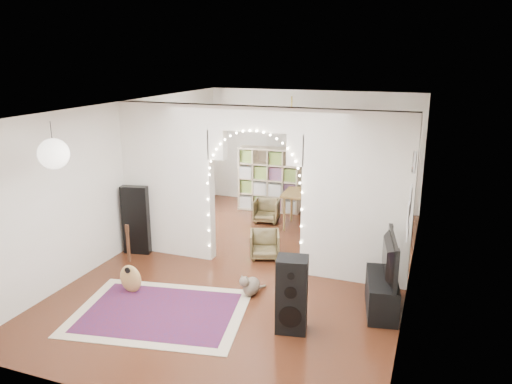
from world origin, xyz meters
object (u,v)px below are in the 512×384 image
(acoustic_guitar, at_px, (130,268))
(dining_table, at_px, (313,197))
(floor_speaker, at_px, (292,295))
(dining_chair_right, at_px, (267,211))
(media_console, at_px, (381,294))
(bookcase, at_px, (269,179))
(dining_chair_left, at_px, (265,245))

(acoustic_guitar, height_order, dining_table, acoustic_guitar)
(acoustic_guitar, height_order, floor_speaker, acoustic_guitar)
(dining_chair_right, bearing_deg, media_console, -56.65)
(acoustic_guitar, height_order, dining_chair_right, acoustic_guitar)
(floor_speaker, distance_m, dining_table, 4.01)
(bookcase, xyz_separation_m, dining_table, (1.24, -0.87, -0.05))
(floor_speaker, relative_size, media_console, 1.01)
(media_console, bearing_deg, dining_table, 109.72)
(dining_chair_right, bearing_deg, acoustic_guitar, -111.08)
(dining_table, bearing_deg, dining_chair_left, -105.93)
(floor_speaker, xyz_separation_m, dining_chair_right, (-1.74, 4.01, -0.26))
(floor_speaker, xyz_separation_m, bookcase, (-1.95, 4.81, 0.23))
(media_console, bearing_deg, dining_chair_left, 140.05)
(bookcase, distance_m, dining_chair_right, 0.96)
(dining_chair_left, height_order, dining_chair_right, dining_chair_right)
(media_console, xyz_separation_m, dining_chair_left, (-2.16, 1.22, -0.01))
(acoustic_guitar, distance_m, bookcase, 4.68)
(dining_table, relative_size, dining_chair_right, 2.33)
(bookcase, bearing_deg, dining_chair_left, -76.03)
(floor_speaker, distance_m, bookcase, 5.20)
(dining_chair_left, bearing_deg, media_console, -49.23)
(floor_speaker, bearing_deg, media_console, 31.38)
(floor_speaker, bearing_deg, dining_table, 89.66)
(dining_chair_left, bearing_deg, dining_chair_right, 88.54)
(acoustic_guitar, relative_size, dining_chair_left, 1.75)
(media_console, height_order, bookcase, bookcase)
(acoustic_guitar, bearing_deg, media_console, 17.48)
(floor_speaker, height_order, dining_table, floor_speaker)
(acoustic_guitar, distance_m, dining_chair_right, 3.92)
(acoustic_guitar, relative_size, media_console, 0.92)
(acoustic_guitar, height_order, bookcase, bookcase)
(acoustic_guitar, height_order, dining_chair_left, acoustic_guitar)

